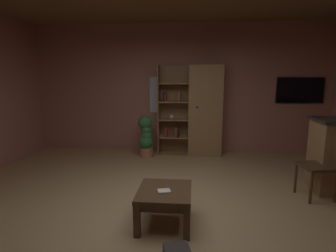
# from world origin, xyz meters

# --- Properties ---
(floor) EXTENTS (6.57, 6.02, 0.02)m
(floor) POSITION_xyz_m (0.00, 0.00, -0.01)
(floor) COLOR tan
(floor) RESTS_ON ground
(wall_back) EXTENTS (6.69, 0.06, 2.85)m
(wall_back) POSITION_xyz_m (0.00, 3.04, 1.43)
(wall_back) COLOR #AD7060
(wall_back) RESTS_ON ground
(window_pane_back) EXTENTS (0.73, 0.01, 0.81)m
(window_pane_back) POSITION_xyz_m (-0.30, 3.01, 1.29)
(window_pane_back) COLOR white
(bookshelf_cabinet) EXTENTS (1.38, 0.41, 1.94)m
(bookshelf_cabinet) POSITION_xyz_m (0.49, 2.77, 0.96)
(bookshelf_cabinet) COLOR #997047
(bookshelf_cabinet) RESTS_ON ground
(coffee_table) EXTENTS (0.61, 0.66, 0.42)m
(coffee_table) POSITION_xyz_m (0.02, -0.19, 0.33)
(coffee_table) COLOR #4C331E
(coffee_table) RESTS_ON ground
(table_book_0) EXTENTS (0.16, 0.14, 0.02)m
(table_book_0) POSITION_xyz_m (0.02, -0.25, 0.43)
(table_book_0) COLOR beige
(table_book_0) RESTS_ON coffee_table
(dining_chair) EXTENTS (0.50, 0.50, 0.92)m
(dining_chair) POSITION_xyz_m (2.13, 0.72, 0.53)
(dining_chair) COLOR #4C331E
(dining_chair) RESTS_ON ground
(potted_floor_plant) EXTENTS (0.32, 0.32, 0.91)m
(potted_floor_plant) POSITION_xyz_m (-0.67, 2.44, 0.46)
(potted_floor_plant) COLOR #B77051
(potted_floor_plant) RESTS_ON ground
(wall_mounted_tv) EXTENTS (0.98, 0.06, 0.55)m
(wall_mounted_tv) POSITION_xyz_m (2.59, 2.98, 1.41)
(wall_mounted_tv) COLOR black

